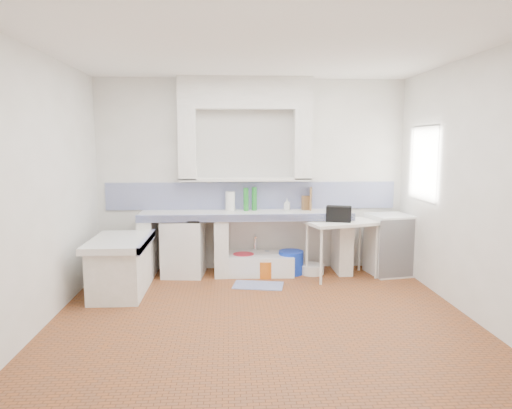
{
  "coord_description": "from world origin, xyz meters",
  "views": [
    {
      "loc": [
        -0.35,
        -4.73,
        1.87
      ],
      "look_at": [
        0.0,
        1.0,
        1.1
      ],
      "focal_mm": 32.07,
      "sensor_mm": 36.0,
      "label": 1
    }
  ],
  "objects": [
    {
      "name": "floor",
      "position": [
        0.0,
        0.0,
        0.0
      ],
      "size": [
        4.5,
        4.5,
        0.0
      ],
      "primitive_type": "plane",
      "color": "brown",
      "rests_on": "ground"
    },
    {
      "name": "wall_back",
      "position": [
        0.0,
        2.0,
        1.4
      ],
      "size": [
        4.5,
        0.0,
        4.5
      ],
      "primitive_type": "plane",
      "rotation": [
        1.57,
        0.0,
        0.0
      ],
      "color": "white",
      "rests_on": "ground"
    },
    {
      "name": "ceiling",
      "position": [
        0.0,
        0.0,
        2.8
      ],
      "size": [
        4.5,
        4.5,
        0.0
      ],
      "primitive_type": "plane",
      "rotation": [
        3.14,
        0.0,
        0.0
      ],
      "color": "white",
      "rests_on": "ground"
    },
    {
      "name": "soap_bottle",
      "position": [
        0.51,
        1.85,
        0.99
      ],
      "size": [
        0.1,
        0.1,
        0.17
      ],
      "primitive_type": "imported",
      "rotation": [
        0.0,
        0.0,
        -0.29
      ],
      "color": "white",
      "rests_on": "counter_slab"
    },
    {
      "name": "window_frame",
      "position": [
        2.42,
        1.2,
        1.6
      ],
      "size": [
        0.35,
        0.86,
        1.06
      ],
      "primitive_type": "cube",
      "color": "#331E10",
      "rests_on": "ground"
    },
    {
      "name": "bucket_orange",
      "position": [
        0.16,
        1.51,
        0.12
      ],
      "size": [
        0.29,
        0.29,
        0.23
      ],
      "primitive_type": "cylinder",
      "rotation": [
        0.0,
        0.0,
        0.18
      ],
      "color": "orange",
      "rests_on": "ground"
    },
    {
      "name": "counter_pier_mid",
      "position": [
        -0.45,
        1.7,
        0.41
      ],
      "size": [
        0.2,
        0.55,
        0.82
      ],
      "primitive_type": "cube",
      "color": "white",
      "rests_on": "ground"
    },
    {
      "name": "wall_front",
      "position": [
        0.0,
        -2.0,
        1.4
      ],
      "size": [
        4.5,
        0.0,
        4.5
      ],
      "primitive_type": "plane",
      "rotation": [
        -1.57,
        0.0,
        0.0
      ],
      "color": "white",
      "rests_on": "ground"
    },
    {
      "name": "backsplash",
      "position": [
        0.0,
        1.99,
        1.1
      ],
      "size": [
        4.27,
        0.03,
        0.4
      ],
      "primitive_type": "cube",
      "color": "navy",
      "rests_on": "ground"
    },
    {
      "name": "side_table",
      "position": [
        1.22,
        1.43,
        0.4
      ],
      "size": [
        1.07,
        0.78,
        0.04
      ],
      "primitive_type": "cube",
      "rotation": [
        0.0,
        0.0,
        0.28
      ],
      "color": "white",
      "rests_on": "ground"
    },
    {
      "name": "black_bag",
      "position": [
        1.17,
        1.42,
        0.9
      ],
      "size": [
        0.38,
        0.28,
        0.21
      ],
      "primitive_type": "cube",
      "rotation": [
        0.0,
        0.0,
        -0.29
      ],
      "color": "black",
      "rests_on": "side_table"
    },
    {
      "name": "paper_towel",
      "position": [
        -0.32,
        1.85,
        1.04
      ],
      "size": [
        0.18,
        0.18,
        0.28
      ],
      "primitive_type": "cylinder",
      "rotation": [
        0.0,
        0.0,
        0.39
      ],
      "color": "white",
      "rests_on": "counter_slab"
    },
    {
      "name": "green_bottle_b",
      "position": [
        0.03,
        1.85,
        1.07
      ],
      "size": [
        0.08,
        0.08,
        0.34
      ],
      "primitive_type": "cylinder",
      "rotation": [
        0.0,
        0.0,
        -0.09
      ],
      "color": "#1F7E29",
      "rests_on": "counter_slab"
    },
    {
      "name": "knife_block",
      "position": [
        0.78,
        1.85,
        1.0
      ],
      "size": [
        0.12,
        0.11,
        0.21
      ],
      "primitive_type": "cube",
      "rotation": [
        0.0,
        0.0,
        0.25
      ],
      "color": "brown",
      "rests_on": "counter_slab"
    },
    {
      "name": "counter_lip",
      "position": [
        -0.1,
        1.42,
        0.86
      ],
      "size": [
        3.0,
        0.04,
        0.1
      ],
      "primitive_type": "cube",
      "color": "navy",
      "rests_on": "ground"
    },
    {
      "name": "counter_pier_right",
      "position": [
        1.3,
        1.7,
        0.41
      ],
      "size": [
        0.2,
        0.55,
        0.82
      ],
      "primitive_type": "cube",
      "color": "white",
      "rests_on": "ground"
    },
    {
      "name": "peninsula_top",
      "position": [
        -1.7,
        0.9,
        0.66
      ],
      "size": [
        0.7,
        1.1,
        0.08
      ],
      "primitive_type": "cube",
      "color": "white",
      "rests_on": "ground"
    },
    {
      "name": "sink",
      "position": [
        0.04,
        1.7,
        0.13
      ],
      "size": [
        1.09,
        0.62,
        0.26
      ],
      "primitive_type": "cube",
      "rotation": [
        0.0,
        0.0,
        -0.04
      ],
      "color": "white",
      "rests_on": "ground"
    },
    {
      "name": "counter_slab",
      "position": [
        -0.1,
        1.7,
        0.86
      ],
      "size": [
        3.0,
        0.6,
        0.08
      ],
      "primitive_type": "cube",
      "color": "white",
      "rests_on": "ground"
    },
    {
      "name": "lace_valance",
      "position": [
        2.28,
        1.2,
        1.98
      ],
      "size": [
        0.01,
        0.84,
        0.24
      ],
      "primitive_type": "cube",
      "color": "white",
      "rests_on": "ground"
    },
    {
      "name": "bucket_blue",
      "position": [
        0.54,
        1.64,
        0.17
      ],
      "size": [
        0.41,
        0.41,
        0.33
      ],
      "primitive_type": "cylinder",
      "rotation": [
        0.0,
        0.0,
        -0.16
      ],
      "color": "blue",
      "rests_on": "ground"
    },
    {
      "name": "counter_pier_left",
      "position": [
        -1.5,
        1.7,
        0.41
      ],
      "size": [
        0.2,
        0.55,
        0.82
      ],
      "primitive_type": "cube",
      "color": "white",
      "rests_on": "ground"
    },
    {
      "name": "wall_right",
      "position": [
        2.25,
        0.0,
        1.4
      ],
      "size": [
        0.0,
        4.5,
        4.5
      ],
      "primitive_type": "plane",
      "rotation": [
        1.57,
        0.0,
        -1.57
      ],
      "color": "white",
      "rests_on": "ground"
    },
    {
      "name": "wall_left",
      "position": [
        -2.25,
        0.0,
        1.4
      ],
      "size": [
        0.0,
        4.5,
        4.5
      ],
      "primitive_type": "plane",
      "rotation": [
        1.57,
        0.0,
        1.57
      ],
      "color": "white",
      "rests_on": "ground"
    },
    {
      "name": "bucket_red",
      "position": [
        -0.14,
        1.69,
        0.14
      ],
      "size": [
        0.38,
        0.38,
        0.29
      ],
      "primitive_type": "cylinder",
      "rotation": [
        0.0,
        0.0,
        0.26
      ],
      "color": "red",
      "rests_on": "ground"
    },
    {
      "name": "alcove_mass",
      "position": [
        -0.1,
        1.88,
        2.58
      ],
      "size": [
        1.9,
        0.25,
        0.45
      ],
      "primitive_type": "cube",
      "color": "white",
      "rests_on": "ground"
    },
    {
      "name": "fridge",
      "position": [
        1.96,
        1.56,
        0.43
      ],
      "size": [
        0.65,
        0.65,
        0.86
      ],
      "primitive_type": "cube",
      "rotation": [
        0.0,
        0.0,
        0.18
      ],
      "color": "white",
      "rests_on": "ground"
    },
    {
      "name": "basin_white",
      "position": [
        0.85,
        1.62,
        0.07
      ],
      "size": [
        0.37,
        0.37,
        0.13
      ],
      "primitive_type": "cylinder",
      "rotation": [
        0.0,
        0.0,
        0.06
      ],
      "color": "white",
      "rests_on": "ground"
    },
    {
      "name": "peninsula_lip",
      "position": [
        -1.37,
        0.9,
        0.66
      ],
      "size": [
        0.04,
        1.1,
        0.1
      ],
      "primitive_type": "cube",
      "color": "navy",
      "rests_on": "ground"
    },
    {
      "name": "water_bottle_a",
      "position": [
        0.02,
        1.83,
        0.13
      ],
      "size": [
        0.09,
        0.09,
        0.27
      ],
      "primitive_type": "cylinder",
      "rotation": [
        0.0,
        0.0,
        -0.32
      ],
      "color": "silver",
      "rests_on": "ground"
    },
    {
      "name": "rug",
      "position": [
        0.04,
        1.1,
        0.01
      ],
      "size": [
        0.71,
        0.49,
        0.01
      ],
      "primitive_type": "cube",
      "rotation": [
        0.0,
        0.0,
        -0.19
      ],
      "color": "#293691",
      "rests_on": "ground"
    },
    {
      "name": "green_bottle_a",
      "position": [
        -0.1,
        1.82,
        1.07
      ],
      "size": [
        0.07,
        0.07,
        0.33
      ],
      "primitive_type": "cylinder",
      "rotation": [
        0.0,
        0.0,
        -0.0
      ],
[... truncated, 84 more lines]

